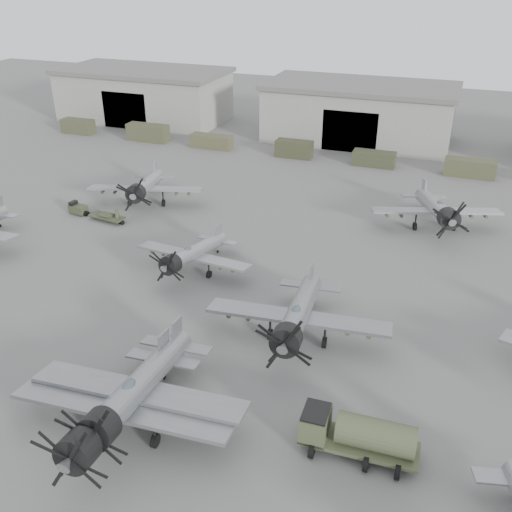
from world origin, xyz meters
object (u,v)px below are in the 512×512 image
Objects in this scene: aircraft_extra_238 at (136,390)px; ground_crew at (117,216)px; aircraft_far_1 at (437,209)px; fuel_tanker at (358,433)px; aircraft_far_0 at (145,186)px; aircraft_near_1 at (119,408)px; tug_trailer at (89,212)px; aircraft_mid_2 at (297,316)px; aircraft_mid_1 at (191,254)px.

ground_crew is at bearing 121.17° from aircraft_extra_238.
fuel_tanker is at bearing -111.45° from aircraft_far_1.
aircraft_near_1 is at bearing -79.15° from aircraft_far_0.
aircraft_far_0 is 41.73m from fuel_tanker.
aircraft_extra_238 is 2.00× the size of fuel_tanker.
aircraft_far_0 is at bearing 6.57° from ground_crew.
aircraft_extra_238 is 13.40m from fuel_tanker.
aircraft_near_1 is 34.99m from tug_trailer.
aircraft_near_1 is at bearing -136.39° from ground_crew.
fuel_tanker is (6.30, -8.98, -0.99)m from aircraft_mid_2.
aircraft_extra_238 is (17.12, -30.82, 0.10)m from aircraft_far_0.
aircraft_mid_2 is 1.00× the size of aircraft_extra_238.
aircraft_mid_1 is 1.63× the size of fuel_tanker.
aircraft_extra_238 is (5.06, -18.07, 0.47)m from aircraft_mid_1.
aircraft_extra_238 is at bearing -134.49° from ground_crew.
aircraft_far_0 is at bearing 134.88° from fuel_tanker.
aircraft_far_0 reaches higher than tug_trailer.
aircraft_mid_1 is 18.77m from aircraft_extra_238.
aircraft_near_1 is 1.68m from aircraft_extra_238.
aircraft_far_0 is at bearing 139.03° from aircraft_mid_1.
ground_crew is at bearing 144.20° from aircraft_mid_2.
aircraft_mid_2 is 1.89× the size of tug_trailer.
ground_crew is (-12.47, 7.34, -1.18)m from aircraft_mid_1.
aircraft_near_1 is 8.09× the size of ground_crew.
aircraft_far_0 is 35.25m from aircraft_extra_238.
tug_trailer is at bearing 126.30° from aircraft_extra_238.
aircraft_far_0 is 5.64m from ground_crew.
aircraft_mid_2 is 8.10× the size of ground_crew.
aircraft_mid_2 reaches higher than ground_crew.
aircraft_far_1 is 1.85× the size of tug_trailer.
aircraft_far_1 is at bearing 21.95° from tug_trailer.
aircraft_mid_1 is 0.81× the size of aircraft_extra_238.
aircraft_mid_2 is at bearing -20.06° from tug_trailer.
aircraft_near_1 is at bearing -130.59° from aircraft_far_1.
aircraft_extra_238 reaches higher than tug_trailer.
aircraft_mid_1 is at bearing -18.06° from tug_trailer.
aircraft_extra_238 is at bearing -172.45° from fuel_tanker.
aircraft_far_1 is at bearing -8.63° from aircraft_far_0.
aircraft_extra_238 is at bearing -68.74° from aircraft_mid_1.
aircraft_far_1 is at bearing -62.01° from ground_crew.
aircraft_near_1 is 13.90m from fuel_tanker.
aircraft_near_1 is 1.23× the size of aircraft_mid_1.
aircraft_far_1 is at bearing 46.55° from aircraft_mid_1.
aircraft_near_1 is 36.65m from aircraft_far_0.
ground_crew is (-17.39, 27.07, -1.65)m from aircraft_near_1.
fuel_tanker is (18.24, -15.92, -0.52)m from aircraft_mid_1.
aircraft_far_0 is 0.98× the size of aircraft_far_1.
aircraft_mid_2 reaches higher than aircraft_far_0.
fuel_tanker is 0.94× the size of tug_trailer.
aircraft_mid_1 is at bearing 144.36° from aircraft_mid_2.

